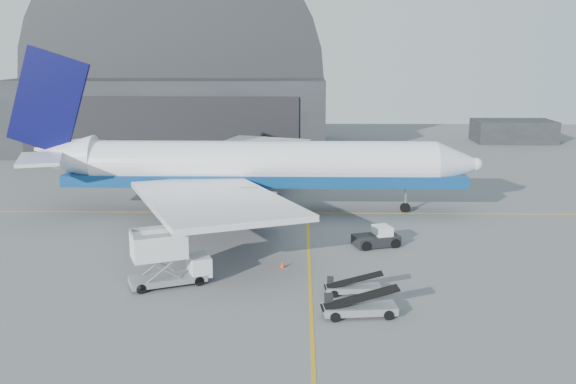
{
  "coord_description": "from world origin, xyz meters",
  "views": [
    {
      "loc": [
        -0.75,
        -44.99,
        16.99
      ],
      "look_at": [
        -1.83,
        10.04,
        4.5
      ],
      "focal_mm": 40.0,
      "sensor_mm": 36.0,
      "label": 1
    }
  ],
  "objects_px": {
    "pushback_tug": "(377,238)",
    "belt_loader_a": "(353,287)",
    "catering_truck": "(166,259)",
    "airliner": "(245,166)",
    "belt_loader_b": "(359,307)"
  },
  "relations": [
    {
      "from": "catering_truck",
      "to": "belt_loader_a",
      "type": "distance_m",
      "value": 13.54
    },
    {
      "from": "airliner",
      "to": "pushback_tug",
      "type": "bearing_deg",
      "value": -43.36
    },
    {
      "from": "belt_loader_b",
      "to": "airliner",
      "type": "bearing_deg",
      "value": 103.42
    },
    {
      "from": "belt_loader_b",
      "to": "pushback_tug",
      "type": "bearing_deg",
      "value": 72.78
    },
    {
      "from": "pushback_tug",
      "to": "belt_loader_a",
      "type": "relative_size",
      "value": 1.04
    },
    {
      "from": "airliner",
      "to": "belt_loader_b",
      "type": "bearing_deg",
      "value": -70.39
    },
    {
      "from": "catering_truck",
      "to": "belt_loader_a",
      "type": "relative_size",
      "value": 1.49
    },
    {
      "from": "airliner",
      "to": "catering_truck",
      "type": "relative_size",
      "value": 7.99
    },
    {
      "from": "pushback_tug",
      "to": "belt_loader_b",
      "type": "bearing_deg",
      "value": -118.63
    },
    {
      "from": "belt_loader_a",
      "to": "belt_loader_b",
      "type": "bearing_deg",
      "value": -91.71
    },
    {
      "from": "catering_truck",
      "to": "airliner",
      "type": "bearing_deg",
      "value": 56.78
    },
    {
      "from": "catering_truck",
      "to": "belt_loader_a",
      "type": "height_order",
      "value": "catering_truck"
    },
    {
      "from": "pushback_tug",
      "to": "airliner",
      "type": "bearing_deg",
      "value": 119.04
    },
    {
      "from": "catering_truck",
      "to": "pushback_tug",
      "type": "xyz_separation_m",
      "value": [
        16.41,
        9.84,
        -1.35
      ]
    },
    {
      "from": "airliner",
      "to": "catering_truck",
      "type": "xyz_separation_m",
      "value": [
        -3.92,
        -21.64,
        -2.82
      ]
    }
  ]
}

